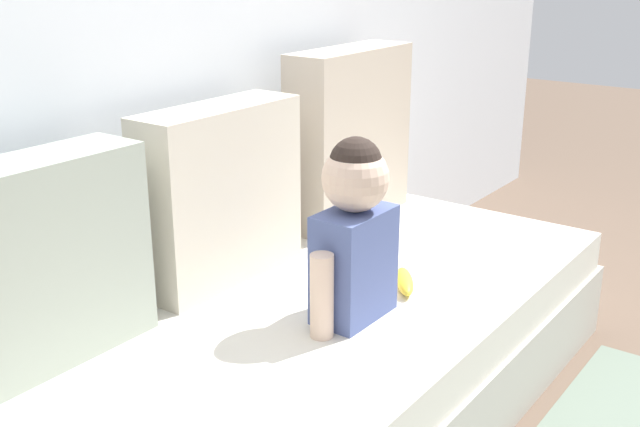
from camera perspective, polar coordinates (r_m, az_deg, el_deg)
name	(u,v)px	position (r m, az deg, el deg)	size (l,w,h in m)	color
ground_plane	(319,426)	(2.18, -0.06, -15.31)	(12.00, 12.00, 0.00)	brown
couch	(319,368)	(2.09, -0.06, -11.31)	(2.00, 0.86, 0.36)	beige
throw_pillow_left	(17,271)	(1.75, -21.35, -3.92)	(0.60, 0.16, 0.46)	#99A393
throw_pillow_center	(221,194)	(2.11, -7.32, 1.44)	(0.50, 0.16, 0.48)	beige
throw_pillow_right	(349,136)	(2.57, 2.18, 5.74)	(0.51, 0.16, 0.57)	#C1B29E
toddler	(355,228)	(1.86, 2.56, -1.08)	(0.32, 0.16, 0.46)	#4C5B93
banana	(405,281)	(2.10, 6.24, -4.97)	(0.17, 0.04, 0.04)	yellow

